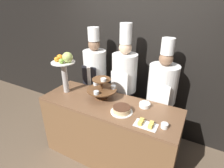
{
  "coord_description": "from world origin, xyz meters",
  "views": [
    {
      "loc": [
        1.0,
        -1.41,
        2.21
      ],
      "look_at": [
        0.0,
        0.44,
        1.21
      ],
      "focal_mm": 28.0,
      "sensor_mm": 36.0,
      "label": 1
    }
  ],
  "objects_px": {
    "chef_left": "(95,76)",
    "chef_center_left": "(124,82)",
    "chef_center_right": "(161,94)",
    "cup_white": "(164,126)",
    "serving_bowl_far": "(145,105)",
    "cake_square_tray": "(146,124)",
    "tiered_stand": "(102,88)",
    "cake_round": "(122,110)",
    "fruit_pedestal": "(65,65)"
  },
  "relations": [
    {
      "from": "cake_square_tray",
      "to": "chef_left",
      "type": "bearing_deg",
      "value": 146.44
    },
    {
      "from": "chef_center_right",
      "to": "chef_left",
      "type": "bearing_deg",
      "value": 180.0
    },
    {
      "from": "cake_square_tray",
      "to": "chef_left",
      "type": "xyz_separation_m",
      "value": [
        -1.18,
        0.78,
        0.04
      ]
    },
    {
      "from": "cake_round",
      "to": "cup_white",
      "type": "distance_m",
      "value": 0.54
    },
    {
      "from": "cup_white",
      "to": "cake_square_tray",
      "type": "bearing_deg",
      "value": -163.59
    },
    {
      "from": "serving_bowl_far",
      "to": "chef_center_right",
      "type": "distance_m",
      "value": 0.43
    },
    {
      "from": "cake_round",
      "to": "chef_center_left",
      "type": "xyz_separation_m",
      "value": [
        -0.28,
        0.68,
        0.04
      ]
    },
    {
      "from": "cup_white",
      "to": "serving_bowl_far",
      "type": "height_order",
      "value": "serving_bowl_far"
    },
    {
      "from": "fruit_pedestal",
      "to": "cup_white",
      "type": "xyz_separation_m",
      "value": [
        1.49,
        -0.15,
        -0.4
      ]
    },
    {
      "from": "chef_center_left",
      "to": "chef_center_right",
      "type": "bearing_deg",
      "value": -0.0
    },
    {
      "from": "cake_square_tray",
      "to": "chef_left",
      "type": "distance_m",
      "value": 1.41
    },
    {
      "from": "cup_white",
      "to": "tiered_stand",
      "type": "bearing_deg",
      "value": 165.77
    },
    {
      "from": "fruit_pedestal",
      "to": "chef_left",
      "type": "height_order",
      "value": "chef_left"
    },
    {
      "from": "cake_square_tray",
      "to": "chef_center_right",
      "type": "distance_m",
      "value": 0.78
    },
    {
      "from": "serving_bowl_far",
      "to": "tiered_stand",
      "type": "bearing_deg",
      "value": -173.62
    },
    {
      "from": "chef_left",
      "to": "chef_center_left",
      "type": "xyz_separation_m",
      "value": [
        0.55,
        -0.0,
        0.02
      ]
    },
    {
      "from": "fruit_pedestal",
      "to": "chef_center_right",
      "type": "height_order",
      "value": "chef_center_right"
    },
    {
      "from": "tiered_stand",
      "to": "chef_center_left",
      "type": "distance_m",
      "value": 0.51
    },
    {
      "from": "chef_center_right",
      "to": "cake_square_tray",
      "type": "bearing_deg",
      "value": -88.17
    },
    {
      "from": "cup_white",
      "to": "chef_center_left",
      "type": "distance_m",
      "value": 1.09
    },
    {
      "from": "chef_left",
      "to": "chef_center_right",
      "type": "xyz_separation_m",
      "value": [
        1.15,
        -0.0,
        -0.05
      ]
    },
    {
      "from": "chef_center_left",
      "to": "serving_bowl_far",
      "type": "bearing_deg",
      "value": -40.55
    },
    {
      "from": "cup_white",
      "to": "cake_square_tray",
      "type": "relative_size",
      "value": 0.31
    },
    {
      "from": "cake_round",
      "to": "chef_center_left",
      "type": "distance_m",
      "value": 0.73
    },
    {
      "from": "chef_left",
      "to": "chef_center_right",
      "type": "distance_m",
      "value": 1.15
    },
    {
      "from": "tiered_stand",
      "to": "fruit_pedestal",
      "type": "relative_size",
      "value": 0.67
    },
    {
      "from": "chef_left",
      "to": "chef_center_left",
      "type": "distance_m",
      "value": 0.55
    },
    {
      "from": "cake_square_tray",
      "to": "serving_bowl_far",
      "type": "height_order",
      "value": "serving_bowl_far"
    },
    {
      "from": "serving_bowl_far",
      "to": "chef_left",
      "type": "distance_m",
      "value": 1.12
    },
    {
      "from": "cup_white",
      "to": "chef_center_right",
      "type": "height_order",
      "value": "chef_center_right"
    },
    {
      "from": "fruit_pedestal",
      "to": "cake_square_tray",
      "type": "bearing_deg",
      "value": -8.96
    },
    {
      "from": "cup_white",
      "to": "serving_bowl_far",
      "type": "distance_m",
      "value": 0.45
    },
    {
      "from": "cup_white",
      "to": "chef_center_left",
      "type": "relative_size",
      "value": 0.04
    },
    {
      "from": "cake_square_tray",
      "to": "chef_left",
      "type": "relative_size",
      "value": 0.14
    },
    {
      "from": "tiered_stand",
      "to": "cup_white",
      "type": "xyz_separation_m",
      "value": [
        0.94,
        -0.24,
        -0.13
      ]
    },
    {
      "from": "chef_center_left",
      "to": "chef_left",
      "type": "bearing_deg",
      "value": 180.0
    },
    {
      "from": "cake_round",
      "to": "serving_bowl_far",
      "type": "xyz_separation_m",
      "value": [
        0.21,
        0.26,
        -0.01
      ]
    },
    {
      "from": "cup_white",
      "to": "chef_left",
      "type": "xyz_separation_m",
      "value": [
        -1.37,
        0.73,
        0.03
      ]
    },
    {
      "from": "fruit_pedestal",
      "to": "chef_left",
      "type": "distance_m",
      "value": 0.69
    },
    {
      "from": "tiered_stand",
      "to": "chef_center_right",
      "type": "bearing_deg",
      "value": 34.05
    },
    {
      "from": "tiered_stand",
      "to": "chef_left",
      "type": "height_order",
      "value": "chef_left"
    },
    {
      "from": "fruit_pedestal",
      "to": "chef_center_right",
      "type": "distance_m",
      "value": 1.46
    },
    {
      "from": "cake_square_tray",
      "to": "chef_center_right",
      "type": "bearing_deg",
      "value": 91.83
    },
    {
      "from": "fruit_pedestal",
      "to": "chef_center_left",
      "type": "relative_size",
      "value": 0.32
    },
    {
      "from": "tiered_stand",
      "to": "fruit_pedestal",
      "type": "xyz_separation_m",
      "value": [
        -0.55,
        -0.09,
        0.27
      ]
    },
    {
      "from": "cake_round",
      "to": "chef_center_left",
      "type": "relative_size",
      "value": 0.14
    },
    {
      "from": "serving_bowl_far",
      "to": "chef_center_left",
      "type": "xyz_separation_m",
      "value": [
        -0.49,
        0.42,
        0.05
      ]
    },
    {
      "from": "tiered_stand",
      "to": "chef_center_left",
      "type": "bearing_deg",
      "value": 76.23
    },
    {
      "from": "serving_bowl_far",
      "to": "cake_round",
      "type": "bearing_deg",
      "value": -129.32
    },
    {
      "from": "cup_white",
      "to": "chef_left",
      "type": "distance_m",
      "value": 1.55
    }
  ]
}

